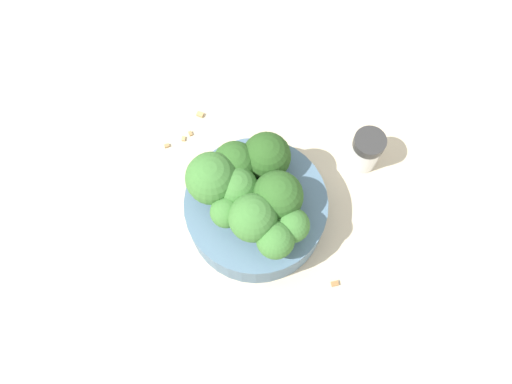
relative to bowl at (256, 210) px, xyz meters
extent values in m
plane|color=beige|center=(0.00, 0.00, -0.03)|extent=(3.00, 3.00, 0.00)
cylinder|color=slate|center=(0.00, 0.00, 0.00)|extent=(0.16, 0.16, 0.05)
cylinder|color=#84AD66|center=(-0.01, 0.01, 0.04)|extent=(0.02, 0.02, 0.02)
sphere|color=#3D7533|center=(-0.01, 0.01, 0.06)|extent=(0.04, 0.04, 0.04)
cylinder|color=#84AD66|center=(0.02, -0.02, 0.04)|extent=(0.02, 0.02, 0.02)
sphere|color=#2D5B23|center=(0.02, -0.02, 0.06)|extent=(0.05, 0.05, 0.05)
cylinder|color=#84AD66|center=(0.03, 0.03, 0.03)|extent=(0.02, 0.02, 0.02)
sphere|color=#28511E|center=(0.03, 0.03, 0.05)|extent=(0.05, 0.05, 0.05)
cylinder|color=#84AD66|center=(-0.03, 0.04, 0.04)|extent=(0.02, 0.02, 0.03)
sphere|color=#3D7533|center=(-0.03, 0.04, 0.06)|extent=(0.06, 0.06, 0.06)
cylinder|color=#8EB770|center=(0.00, 0.04, 0.03)|extent=(0.02, 0.02, 0.02)
sphere|color=#2D5B23|center=(0.00, 0.04, 0.05)|extent=(0.05, 0.05, 0.05)
cylinder|color=#7A9E5B|center=(-0.02, -0.02, 0.04)|extent=(0.02, 0.02, 0.03)
sphere|color=#3D7533|center=(-0.02, -0.02, 0.06)|extent=(0.05, 0.05, 0.05)
cylinder|color=#84AD66|center=(-0.04, 0.00, 0.04)|extent=(0.02, 0.02, 0.02)
sphere|color=#3D7533|center=(-0.04, 0.00, 0.05)|extent=(0.03, 0.03, 0.03)
cylinder|color=#8EB770|center=(0.01, -0.05, 0.04)|extent=(0.02, 0.02, 0.02)
sphere|color=#3D7533|center=(0.01, -0.05, 0.05)|extent=(0.04, 0.04, 0.04)
cylinder|color=#84AD66|center=(-0.01, -0.05, 0.04)|extent=(0.02, 0.02, 0.02)
sphere|color=#3D7533|center=(-0.01, -0.05, 0.06)|extent=(0.04, 0.04, 0.04)
cylinder|color=silver|center=(0.15, -0.01, 0.00)|extent=(0.04, 0.04, 0.04)
cylinder|color=#2D2D2D|center=(0.15, -0.01, 0.03)|extent=(0.04, 0.04, 0.01)
cube|color=tan|center=(0.02, 0.15, -0.02)|extent=(0.01, 0.01, 0.01)
cube|color=olive|center=(0.03, -0.12, -0.02)|extent=(0.01, 0.01, 0.01)
cube|color=#AD7F4C|center=(-0.01, 0.14, -0.02)|extent=(0.01, 0.01, 0.01)
cube|color=#AD7F4C|center=(-0.04, 0.14, -0.02)|extent=(0.01, 0.01, 0.01)
cube|color=tan|center=(-0.02, 0.14, -0.02)|extent=(0.01, 0.01, 0.01)
camera|label=1|loc=(-0.10, -0.15, 0.54)|focal=35.00mm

